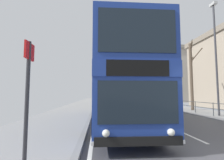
# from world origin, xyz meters

# --- Properties ---
(double_decker_bus_main) EXTENTS (3.20, 11.21, 4.36)m
(double_decker_bus_main) POSITION_xyz_m (-2.58, 6.02, 2.28)
(double_decker_bus_main) COLOR navy
(double_decker_bus_main) RESTS_ON ground
(background_bus_far_lane) EXTENTS (2.84, 9.26, 3.02)m
(background_bus_far_lane) POSITION_xyz_m (2.95, 23.59, 1.65)
(background_bus_far_lane) COLOR white
(background_bus_far_lane) RESTS_ON ground
(pedestrian_railing_far_kerb) EXTENTS (0.05, 20.12, 0.97)m
(pedestrian_railing_far_kerb) POSITION_xyz_m (4.45, 10.87, 0.80)
(pedestrian_railing_far_kerb) COLOR #2D3338
(pedestrian_railing_far_kerb) RESTS_ON ground
(bus_stop_sign_near) EXTENTS (0.08, 0.44, 2.64)m
(bus_stop_sign_near) POSITION_xyz_m (-5.18, -0.38, 1.77)
(bus_stop_sign_near) COLOR #2D2D33
(bus_stop_sign_near) RESTS_ON ground
(street_lamp_far_side) EXTENTS (0.28, 0.60, 8.61)m
(street_lamp_far_side) POSITION_xyz_m (5.09, 7.83, 5.06)
(street_lamp_far_side) COLOR #38383D
(street_lamp_far_side) RESTS_ON ground
(bare_tree_far_00) EXTENTS (2.35, 3.09, 6.10)m
(bare_tree_far_00) POSITION_xyz_m (5.91, 31.55, 3.08)
(bare_tree_far_00) COLOR brown
(bare_tree_far_00) RESTS_ON ground
(bare_tree_far_01) EXTENTS (1.69, 2.57, 6.91)m
(bare_tree_far_01) POSITION_xyz_m (5.75, 12.38, 3.74)
(bare_tree_far_01) COLOR brown
(bare_tree_far_01) RESTS_ON ground
(background_building_00) EXTENTS (11.75, 17.15, 12.49)m
(background_building_00) POSITION_xyz_m (13.67, 38.91, 6.27)
(background_building_00) COLOR #B2A899
(background_building_00) RESTS_ON ground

